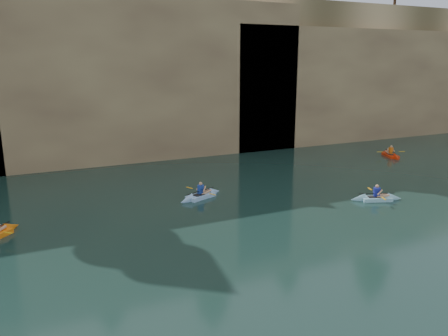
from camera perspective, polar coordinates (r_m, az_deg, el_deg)
name	(u,v)px	position (r m, az deg, el deg)	size (l,w,h in m)	color
cliff	(95,72)	(38.10, -16.55, 11.99)	(70.00, 16.00, 12.00)	tan
cliff_slab_center	(141,78)	(31.24, -10.73, 11.47)	(24.00, 2.40, 11.40)	#97845B
cliff_slab_east	(365,83)	(41.06, 17.97, 10.47)	(26.00, 2.40, 9.84)	#97845B
sea_cave_center	(55,145)	(30.13, -21.19, 2.83)	(3.50, 1.00, 3.20)	black
sea_cave_east	(248,122)	(33.83, 3.13, 5.98)	(5.00, 1.00, 4.50)	black
kayaker_ltblue_near	(376,198)	(23.38, 19.25, -3.73)	(2.69, 1.99, 1.04)	#86C4E0
kayaker_red_far	(390,155)	(34.34, 20.92, 1.61)	(1.99, 2.89, 1.05)	red
kayaker_ltblue_mid	(201,195)	(22.51, -3.06, -3.61)	(2.83, 1.99, 1.06)	#90BBF0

